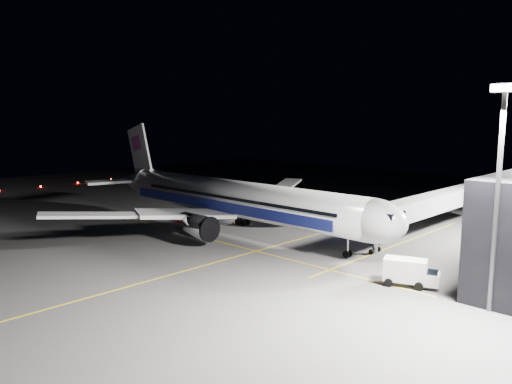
{
  "coord_description": "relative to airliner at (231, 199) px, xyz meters",
  "views": [
    {
      "loc": [
        54.91,
        -52.76,
        17.79
      ],
      "look_at": [
        0.71,
        3.69,
        6.0
      ],
      "focal_mm": 35.0,
      "sensor_mm": 36.0,
      "label": 1
    }
  ],
  "objects": [
    {
      "name": "ground",
      "position": [
        1.08,
        0.0,
        -5.16
      ],
      "size": [
        200.0,
        200.0,
        0.0
      ],
      "primitive_type": "plane",
      "color": "#4C4C4F",
      "rests_on": "ground"
    },
    {
      "name": "guide_line_main",
      "position": [
        11.08,
        0.0,
        -5.16
      ],
      "size": [
        0.25,
        80.0,
        0.01
      ],
      "primitive_type": "cube",
      "color": "gold",
      "rests_on": "ground"
    },
    {
      "name": "guide_line_cross",
      "position": [
        1.08,
        -6.0,
        -5.16
      ],
      "size": [
        70.0,
        0.25,
        0.01
      ],
      "primitive_type": "cube",
      "color": "gold",
      "rests_on": "ground"
    },
    {
      "name": "guide_line_side",
      "position": [
        23.08,
        10.0,
        -5.16
      ],
      "size": [
        0.25,
        40.0,
        0.01
      ],
      "primitive_type": "cube",
      "color": "gold",
      "rests_on": "ground"
    },
    {
      "name": "airliner",
      "position": [
        0.0,
        0.0,
        0.0
      ],
      "size": [
        61.48,
        54.22,
        16.64
      ],
      "color": "silver",
      "rests_on": "ground"
    },
    {
      "name": "jet_bridge",
      "position": [
        23.08,
        18.06,
        -0.58
      ],
      "size": [
        3.6,
        34.4,
        6.3
      ],
      "color": "#B2B2B7",
      "rests_on": "ground"
    },
    {
      "name": "floodlight_mast_south",
      "position": [
        41.08,
        -6.01,
        7.21
      ],
      "size": [
        2.4,
        0.67,
        20.7
      ],
      "color": "#59595E",
      "rests_on": "ground"
    },
    {
      "name": "taxiway_lights",
      "position": [
        -70.92,
        0.0,
        -4.94
      ],
      "size": [
        0.44,
        60.44,
        0.44
      ],
      "color": "#FF140A",
      "rests_on": "ground"
    },
    {
      "name": "service_truck",
      "position": [
        32.5,
        -4.66,
        -3.61
      ],
      "size": [
        6.09,
        4.13,
        2.9
      ],
      "rotation": [
        0.0,
        0.0,
        0.36
      ],
      "color": "white",
      "rests_on": "ground"
    },
    {
      "name": "baggage_tug",
      "position": [
        -4.68,
        8.99,
        -4.25
      ],
      "size": [
        3.11,
        2.68,
        1.99
      ],
      "rotation": [
        0.0,
        0.0,
        -0.2
      ],
      "color": "black",
      "rests_on": "ground"
    },
    {
      "name": "safety_cone_a",
      "position": [
        0.95,
        14.0,
        -4.86
      ],
      "size": [
        0.4,
        0.4,
        0.61
      ],
      "primitive_type": "cone",
      "color": "#FF630A",
      "rests_on": "ground"
    },
    {
      "name": "safety_cone_b",
      "position": [
        -3.72,
        4.0,
        -4.87
      ],
      "size": [
        0.39,
        0.39,
        0.58
      ],
      "primitive_type": "cone",
      "color": "#FF630A",
      "rests_on": "ground"
    },
    {
      "name": "safety_cone_c",
      "position": [
        6.67,
        11.66,
        -4.86
      ],
      "size": [
        0.41,
        0.41,
        0.61
      ],
      "primitive_type": "cone",
      "color": "#FF630A",
      "rests_on": "ground"
    }
  ]
}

